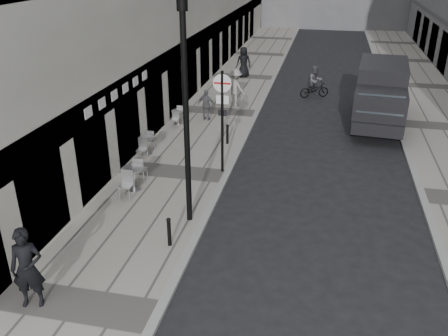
{
  "coord_description": "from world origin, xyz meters",
  "views": [
    {
      "loc": [
        3.35,
        -5.27,
        7.86
      ],
      "look_at": [
        0.39,
        8.36,
        1.4
      ],
      "focal_mm": 38.0,
      "sensor_mm": 36.0,
      "label": 1
    }
  ],
  "objects_px": {
    "sign_post": "(222,109)",
    "cyclist": "(315,85)",
    "panel_van": "(381,91)",
    "lamppost": "(186,106)",
    "walking_man": "(27,268)"
  },
  "relations": [
    {
      "from": "panel_van",
      "to": "cyclist",
      "type": "relative_size",
      "value": 3.4
    },
    {
      "from": "walking_man",
      "to": "cyclist",
      "type": "xyz_separation_m",
      "value": [
        5.77,
        19.53,
        -0.44
      ]
    },
    {
      "from": "panel_van",
      "to": "cyclist",
      "type": "xyz_separation_m",
      "value": [
        -3.24,
        3.9,
        -0.89
      ]
    },
    {
      "from": "sign_post",
      "to": "panel_van",
      "type": "height_order",
      "value": "sign_post"
    },
    {
      "from": "sign_post",
      "to": "cyclist",
      "type": "bearing_deg",
      "value": 75.42
    },
    {
      "from": "walking_man",
      "to": "panel_van",
      "type": "distance_m",
      "value": 18.05
    },
    {
      "from": "walking_man",
      "to": "cyclist",
      "type": "height_order",
      "value": "walking_man"
    },
    {
      "from": "sign_post",
      "to": "panel_van",
      "type": "bearing_deg",
      "value": 50.07
    },
    {
      "from": "sign_post",
      "to": "lamppost",
      "type": "height_order",
      "value": "lamppost"
    },
    {
      "from": "sign_post",
      "to": "cyclist",
      "type": "relative_size",
      "value": 2.11
    },
    {
      "from": "walking_man",
      "to": "panel_van",
      "type": "xyz_separation_m",
      "value": [
        9.01,
        15.63,
        0.45
      ]
    },
    {
      "from": "walking_man",
      "to": "sign_post",
      "type": "height_order",
      "value": "sign_post"
    },
    {
      "from": "cyclist",
      "to": "lamppost",
      "type": "bearing_deg",
      "value": -125.31
    },
    {
      "from": "walking_man",
      "to": "lamppost",
      "type": "bearing_deg",
      "value": 43.56
    },
    {
      "from": "sign_post",
      "to": "cyclist",
      "type": "xyz_separation_m",
      "value": [
        2.98,
        11.27,
        -1.88
      ]
    }
  ]
}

